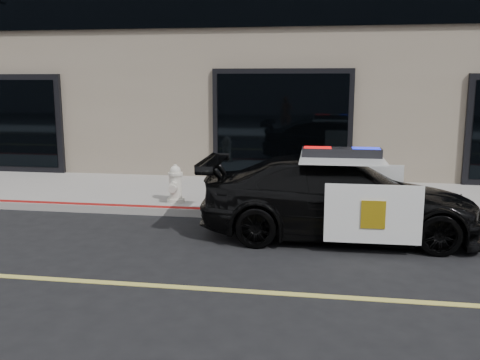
# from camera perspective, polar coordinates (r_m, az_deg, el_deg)

# --- Properties ---
(ground) EXTENTS (120.00, 120.00, 0.00)m
(ground) POSITION_cam_1_polar(r_m,az_deg,el_deg) (6.76, 7.91, -12.15)
(ground) COLOR black
(ground) RESTS_ON ground
(sidewalk_n) EXTENTS (60.00, 3.50, 0.15)m
(sidewalk_n) POSITION_cam_1_polar(r_m,az_deg,el_deg) (11.76, 8.55, -1.89)
(sidewalk_n) COLOR gray
(sidewalk_n) RESTS_ON ground
(police_car) EXTENTS (2.19, 4.68, 1.51)m
(police_car) POSITION_cam_1_polar(r_m,az_deg,el_deg) (9.05, 10.63, -1.83)
(police_car) COLOR black
(police_car) RESTS_ON ground
(fire_hydrant) EXTENTS (0.35, 0.49, 0.78)m
(fire_hydrant) POSITION_cam_1_polar(r_m,az_deg,el_deg) (10.89, -6.90, -0.50)
(fire_hydrant) COLOR silver
(fire_hydrant) RESTS_ON sidewalk_n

